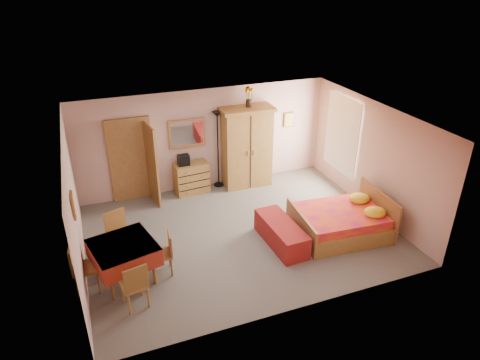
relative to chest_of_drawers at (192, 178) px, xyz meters
name	(u,v)px	position (x,y,z in m)	size (l,w,h in m)	color
floor	(241,233)	(0.48, -2.23, -0.40)	(6.50, 6.50, 0.00)	slate
ceiling	(241,120)	(0.48, -2.23, 2.20)	(6.50, 6.50, 0.00)	brown
wall_back	(206,139)	(0.48, 0.27, 0.90)	(6.50, 0.10, 2.60)	tan
wall_front	(298,247)	(0.48, -4.73, 0.90)	(6.50, 0.10, 2.60)	tan
wall_left	(74,209)	(-2.77, -2.23, 0.90)	(0.10, 5.00, 2.60)	tan
wall_right	(372,158)	(3.73, -2.23, 0.90)	(0.10, 5.00, 2.60)	tan
doorway	(131,160)	(-1.42, 0.24, 0.62)	(1.06, 0.12, 2.15)	#9E6B35
window	(342,135)	(3.69, -1.03, 1.05)	(0.08, 1.40, 1.95)	white
picture_left	(73,205)	(-2.74, -2.83, 1.30)	(0.04, 0.32, 0.42)	orange
picture_back	(289,120)	(2.83, 0.24, 1.15)	(0.30, 0.04, 0.40)	#D8BF59
chest_of_drawers	(192,178)	(0.00, 0.00, 0.00)	(0.85, 0.43, 0.81)	olive
wall_mirror	(187,133)	(0.00, 0.21, 1.15)	(0.92, 0.05, 0.72)	silver
stereo	(184,160)	(-0.18, -0.01, 0.54)	(0.28, 0.21, 0.27)	black
floor_lamp	(218,150)	(0.76, 0.12, 0.62)	(0.26, 0.26, 2.04)	black
wardrobe	(247,147)	(1.48, -0.07, 0.66)	(1.35, 0.70, 2.12)	#A17336
sunflower_vase	(249,97)	(1.55, -0.02, 1.97)	(0.20, 0.20, 0.51)	yellow
bed	(340,215)	(2.50, -2.99, 0.04)	(1.93, 1.52, 0.89)	#B81242
bench	(281,233)	(1.14, -2.90, -0.15)	(0.55, 1.50, 0.50)	maroon
dining_table	(125,262)	(-2.05, -2.92, -0.01)	(1.08, 1.08, 0.79)	maroon
chair_south	(134,284)	(-2.00, -3.65, 0.05)	(0.41, 0.41, 0.91)	olive
chair_north	(122,236)	(-2.01, -2.17, 0.09)	(0.45, 0.45, 0.98)	#A77638
chair_west	(86,267)	(-2.71, -2.94, 0.09)	(0.44, 0.44, 0.98)	#945D32
chair_east	(161,254)	(-1.38, -2.95, 0.03)	(0.39, 0.39, 0.87)	#966332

